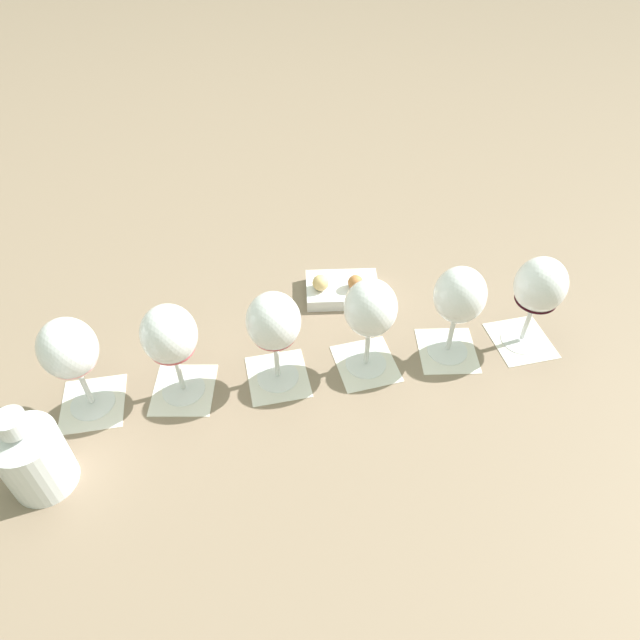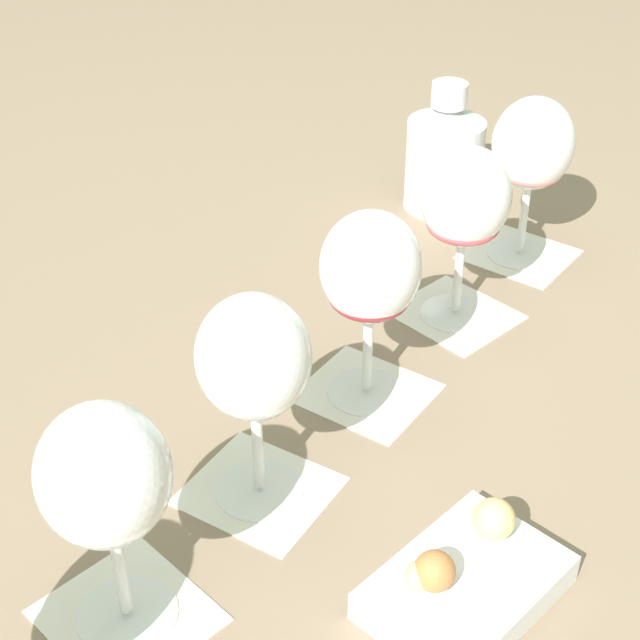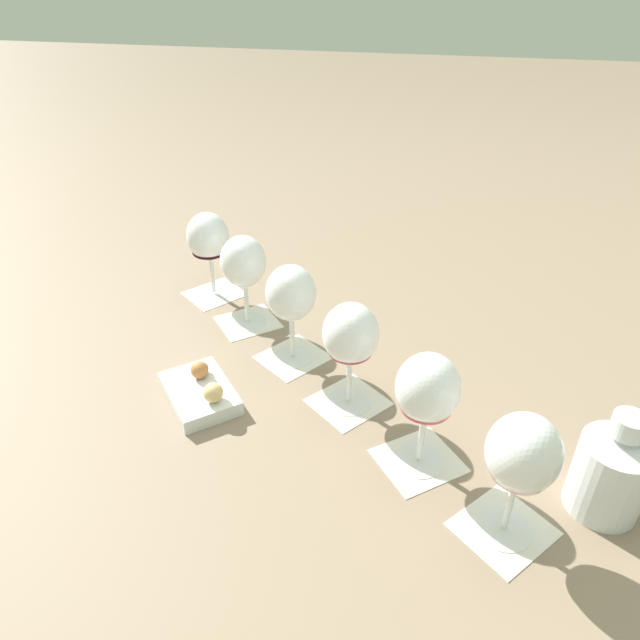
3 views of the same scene
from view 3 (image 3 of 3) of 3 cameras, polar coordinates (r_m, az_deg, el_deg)
The scene contains 15 objects.
ground_plane at distance 0.99m, azimuth 0.15°, elevation -6.14°, with size 8.00×8.00×0.00m, color #7F6B56.
tasting_card_0 at distance 0.81m, azimuth 17.83°, elevation -19.24°, with size 0.15×0.15×0.00m.
tasting_card_1 at distance 0.86m, azimuth 9.80°, elevation -13.67°, with size 0.15×0.15×0.00m.
tasting_card_2 at distance 0.95m, azimuth 2.84°, elevation -8.18°, with size 0.15×0.15×0.00m.
tasting_card_3 at distance 1.04m, azimuth -2.73°, elevation -3.73°, with size 0.15×0.15×0.00m.
tasting_card_4 at distance 1.15m, azimuth -7.21°, elevation -0.19°, with size 0.15×0.15×0.00m.
tasting_card_5 at distance 1.26m, azimuth -10.51°, elevation 2.61°, with size 0.15×0.15×0.00m.
wine_glass_0 at distance 0.72m, azimuth 19.53°, elevation -12.91°, with size 0.09×0.09×0.18m.
wine_glass_1 at distance 0.78m, azimuth 10.66°, elevation -7.19°, with size 0.09×0.09×0.18m.
wine_glass_2 at distance 0.87m, azimuth 3.06°, elevation -1.86°, with size 0.09×0.09×0.18m.
wine_glass_3 at distance 0.97m, azimuth -2.92°, elevation 2.27°, with size 0.09×0.09×0.18m.
wine_glass_4 at distance 1.09m, azimuth -7.66°, elevation 5.41°, with size 0.09×0.09×0.18m.
wine_glass_5 at distance 1.20m, azimuth -11.11°, elevation 7.84°, with size 0.09×0.09×0.18m.
ceramic_vase at distance 0.84m, azimuth 27.18°, elevation -13.16°, with size 0.09×0.09×0.16m.
snack_dish at distance 0.96m, azimuth -11.84°, elevation -6.97°, with size 0.17×0.17×0.06m.
Camera 3 is at (-0.18, 0.75, 0.62)m, focal length 32.00 mm.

